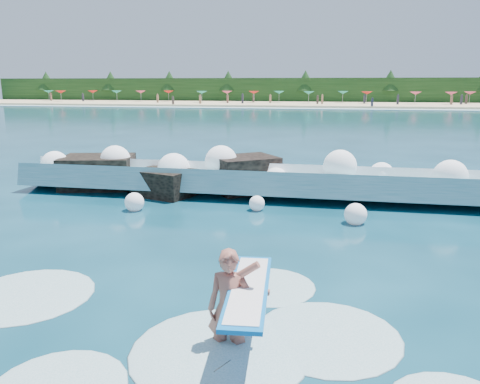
# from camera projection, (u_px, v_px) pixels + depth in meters

# --- Properties ---
(ground) EXTENTS (200.00, 200.00, 0.00)m
(ground) POSITION_uv_depth(u_px,v_px,m) (159.00, 260.00, 10.65)
(ground) COLOR #07303D
(ground) RESTS_ON ground
(beach) EXTENTS (140.00, 20.00, 0.40)m
(beach) POSITION_uv_depth(u_px,v_px,m) (313.00, 104.00, 85.13)
(beach) COLOR tan
(beach) RESTS_ON ground
(wet_band) EXTENTS (140.00, 5.00, 0.08)m
(wet_band) POSITION_uv_depth(u_px,v_px,m) (309.00, 108.00, 74.66)
(wet_band) COLOR silver
(wet_band) RESTS_ON ground
(treeline) EXTENTS (140.00, 4.00, 5.00)m
(treeline) POSITION_uv_depth(u_px,v_px,m) (315.00, 91.00, 94.17)
(treeline) COLOR black
(treeline) RESTS_ON ground
(breaking_wave) EXTENTS (16.40, 2.63, 1.41)m
(breaking_wave) POSITION_uv_depth(u_px,v_px,m) (244.00, 181.00, 16.84)
(breaking_wave) COLOR teal
(breaking_wave) RESTS_ON ground
(rock_cluster) EXTENTS (8.60, 3.59, 1.53)m
(rock_cluster) POSITION_uv_depth(u_px,v_px,m) (162.00, 177.00, 17.53)
(rock_cluster) COLOR black
(rock_cluster) RESTS_ON ground
(surfer_with_board) EXTENTS (1.02, 2.99, 1.85)m
(surfer_with_board) POSITION_uv_depth(u_px,v_px,m) (234.00, 304.00, 7.02)
(surfer_with_board) COLOR #9C5849
(surfer_with_board) RESTS_ON ground
(wave_spray) EXTENTS (15.13, 4.20, 1.78)m
(wave_spray) POSITION_uv_depth(u_px,v_px,m) (234.00, 169.00, 16.62)
(wave_spray) COLOR white
(wave_spray) RESTS_ON ground
(surf_foam) EXTENTS (9.37, 5.57, 0.14)m
(surf_foam) POSITION_uv_depth(u_px,v_px,m) (195.00, 332.00, 7.56)
(surf_foam) COLOR silver
(surf_foam) RESTS_ON ground
(beach_umbrellas) EXTENTS (112.03, 6.27, 0.50)m
(beach_umbrellas) POSITION_uv_depth(u_px,v_px,m) (312.00, 93.00, 86.35)
(beach_umbrellas) COLOR #158873
(beach_umbrellas) RESTS_ON ground
(beachgoers) EXTENTS (101.32, 12.56, 1.89)m
(beachgoers) POSITION_uv_depth(u_px,v_px,m) (315.00, 99.00, 83.07)
(beachgoers) COLOR #3F332D
(beachgoers) RESTS_ON ground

